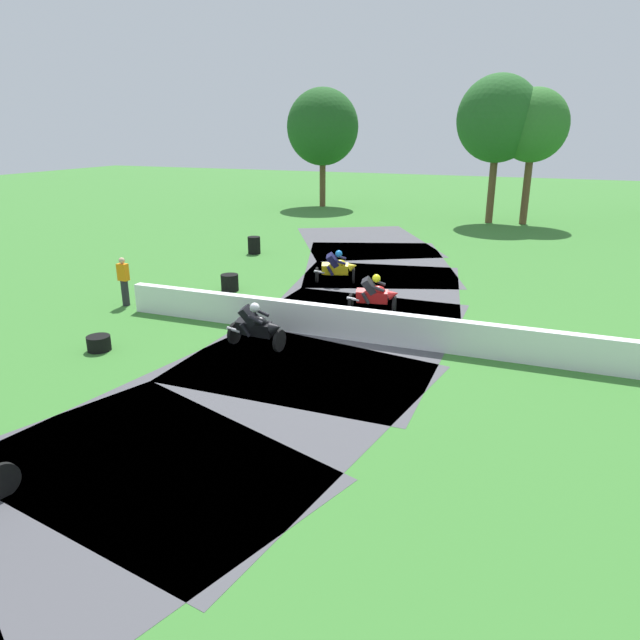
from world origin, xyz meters
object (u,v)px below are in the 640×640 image
object	(u,v)px
motorcycle_trailing_red	(374,294)
tire_stack_mid_a	(99,343)
tire_stack_far	(254,245)
tire_stack_mid_b	(230,283)
motorcycle_chase_black	(256,326)
motorcycle_fourth_yellow	(337,267)
track_marshal	(124,282)

from	to	relation	value
motorcycle_trailing_red	tire_stack_mid_a	size ratio (longest dim) A/B	2.75
motorcycle_trailing_red	tire_stack_far	bearing A→B (deg)	139.88
tire_stack_mid_b	motorcycle_chase_black	bearing A→B (deg)	-52.39
motorcycle_trailing_red	motorcycle_fourth_yellow	xyz separation A→B (m)	(-2.44, 3.08, -0.01)
motorcycle_trailing_red	motorcycle_chase_black	bearing A→B (deg)	-115.54
motorcycle_fourth_yellow	motorcycle_chase_black	bearing A→B (deg)	-86.46
motorcycle_chase_black	tire_stack_mid_a	size ratio (longest dim) A/B	2.73
motorcycle_chase_black	tire_stack_mid_a	xyz separation A→B (m)	(-3.85, -1.71, -0.44)
tire_stack_mid_a	tire_stack_far	bearing A→B (deg)	99.71
motorcycle_chase_black	motorcycle_trailing_red	distance (m)	4.61
motorcycle_trailing_red	motorcycle_fourth_yellow	bearing A→B (deg)	128.29
motorcycle_fourth_yellow	tire_stack_far	world-z (taller)	motorcycle_fourth_yellow
track_marshal	tire_stack_mid_b	bearing A→B (deg)	52.44
motorcycle_chase_black	motorcycle_trailing_red	size ratio (longest dim) A/B	0.99
motorcycle_trailing_red	motorcycle_fourth_yellow	distance (m)	3.93
tire_stack_mid_b	tire_stack_far	bearing A→B (deg)	110.70
motorcycle_chase_black	track_marshal	xyz separation A→B (m)	(-5.96, 1.87, 0.18)
motorcycle_fourth_yellow	tire_stack_mid_b	bearing A→B (deg)	-143.17
tire_stack_mid_a	tire_stack_mid_b	size ratio (longest dim) A/B	0.97
tire_stack_far	tire_stack_mid_a	bearing A→B (deg)	-80.29
tire_stack_mid_a	tire_stack_mid_b	xyz separation A→B (m)	(0.14, 6.51, 0.10)
tire_stack_mid_a	track_marshal	size ratio (longest dim) A/B	0.38
track_marshal	motorcycle_trailing_red	bearing A→B (deg)	16.04
tire_stack_mid_b	track_marshal	size ratio (longest dim) A/B	0.39
motorcycle_chase_black	tire_stack_mid_b	xyz separation A→B (m)	(-3.70, 4.81, -0.34)
motorcycle_fourth_yellow	tire_stack_mid_b	distance (m)	4.08
tire_stack_far	track_marshal	size ratio (longest dim) A/B	0.49
tire_stack_mid_a	tire_stack_mid_b	distance (m)	6.51
motorcycle_chase_black	tire_stack_mid_b	distance (m)	6.08
tire_stack_far	tire_stack_mid_b	bearing A→B (deg)	-69.30
motorcycle_trailing_red	tire_stack_mid_b	world-z (taller)	motorcycle_trailing_red
tire_stack_mid_b	motorcycle_trailing_red	bearing A→B (deg)	-6.50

